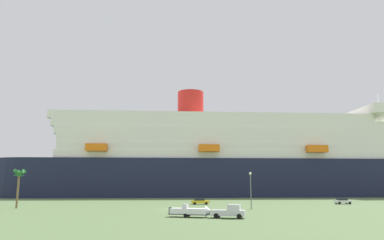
{
  "coord_description": "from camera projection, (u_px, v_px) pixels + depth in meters",
  "views": [
    {
      "loc": [
        9.78,
        -79.08,
        5.71
      ],
      "look_at": [
        4.11,
        33.13,
        25.63
      ],
      "focal_mm": 33.19,
      "sensor_mm": 36.0,
      "label": 1
    }
  ],
  "objects": [
    {
      "name": "cruise_ship",
      "position": [
        255.0,
        162.0,
        155.49
      ],
      "size": [
        224.24,
        55.79,
        52.25
      ],
      "color": "#191E38",
      "rests_on": "ground_plane"
    },
    {
      "name": "small_boat_on_trailer",
      "position": [
        193.0,
        211.0,
        59.77
      ],
      "size": [
        8.63,
        3.33,
        2.15
      ],
      "color": "#595960",
      "rests_on": "ground_plane"
    },
    {
      "name": "parked_car_white_van",
      "position": [
        343.0,
        201.0,
        96.42
      ],
      "size": [
        4.48,
        2.47,
        1.58
      ],
      "color": "white",
      "rests_on": "ground_plane"
    },
    {
      "name": "pickup_truck",
      "position": [
        230.0,
        212.0,
        58.16
      ],
      "size": [
        5.9,
        3.2,
        2.2
      ],
      "color": "silver",
      "rests_on": "ground_plane"
    },
    {
      "name": "ground_plane",
      "position": [
        178.0,
        202.0,
        106.75
      ],
      "size": [
        600.0,
        600.0,
        0.0
      ],
      "primitive_type": "plane",
      "color": "#567042"
    },
    {
      "name": "parked_car_yellow_taxi",
      "position": [
        200.0,
        201.0,
        94.93
      ],
      "size": [
        4.93,
        2.65,
        1.58
      ],
      "color": "yellow",
      "rests_on": "ground_plane"
    },
    {
      "name": "palm_tree",
      "position": [
        19.0,
        176.0,
        81.55
      ],
      "size": [
        3.07,
        3.02,
        8.94
      ],
      "color": "brown",
      "rests_on": "ground_plane"
    },
    {
      "name": "street_lamp",
      "position": [
        251.0,
        185.0,
        77.47
      ],
      "size": [
        0.56,
        0.56,
        8.01
      ],
      "color": "slate",
      "rests_on": "ground_plane"
    }
  ]
}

